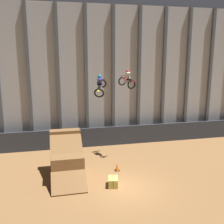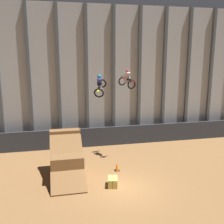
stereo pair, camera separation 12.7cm
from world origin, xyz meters
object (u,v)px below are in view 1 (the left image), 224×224
Objects in this scene: rider_bike_left_air at (100,85)px; rider_bike_right_air at (127,80)px; dirt_ramp at (67,160)px; hay_bale_trackside at (113,182)px; traffic_cone_near_ramp at (117,167)px.

rider_bike_right_air is (2.46, 1.60, 0.20)m from rider_bike_left_air.
rider_bike_left_air is (2.61, 0.95, 5.12)m from dirt_ramp.
rider_bike_left_air is 1.88× the size of hay_bale_trackside.
dirt_ramp is 3.77m from hay_bale_trackside.
traffic_cone_near_ramp is (-1.44, -2.71, -6.12)m from rider_bike_right_air.
rider_bike_right_air is at bearing 65.47° from hay_bale_trackside.
rider_bike_right_air reaches higher than hay_bale_trackside.
rider_bike_left_air reaches higher than hay_bale_trackside.
dirt_ramp is at bearing -169.93° from rider_bike_right_air.
rider_bike_right_air is 1.83× the size of hay_bale_trackside.
traffic_cone_near_ramp is at bearing -2.70° from dirt_ramp.
traffic_cone_near_ramp reaches higher than hay_bale_trackside.
rider_bike_left_air reaches higher than traffic_cone_near_ramp.
dirt_ramp is 5.82m from rider_bike_left_air.
rider_bike_left_air is 3.27× the size of traffic_cone_near_ramp.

